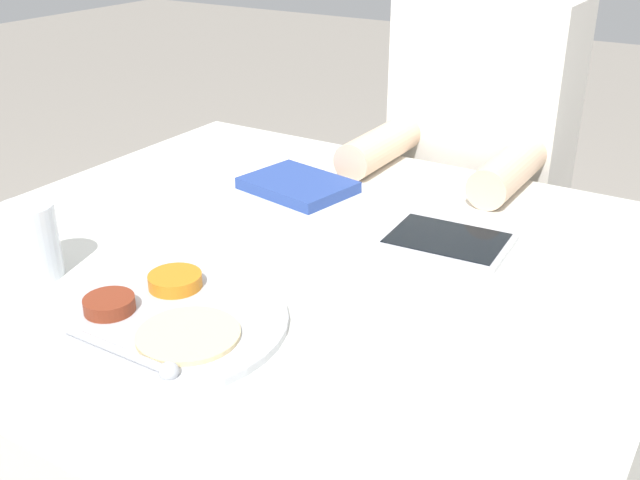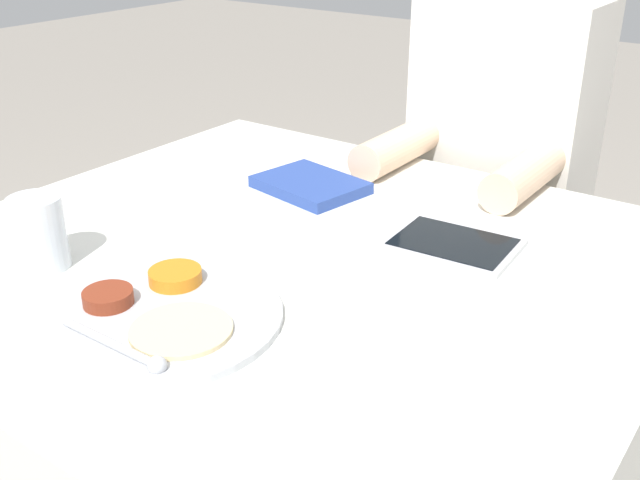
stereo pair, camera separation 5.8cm
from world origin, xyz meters
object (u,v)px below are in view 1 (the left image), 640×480
person_diner (474,209)px  drinking_glass (31,241)px  tablet_device (447,240)px  thali_tray (162,319)px  red_notebook (298,186)px

person_diner → drinking_glass: (-0.31, -0.86, 0.19)m
tablet_device → person_diner: bearing=105.1°
thali_tray → tablet_device: bearing=63.2°
thali_tray → red_notebook: 0.47m
thali_tray → red_notebook: (-0.11, 0.46, 0.00)m
tablet_device → drinking_glass: (-0.44, -0.39, 0.05)m
red_notebook → person_diner: size_ratio=0.17×
thali_tray → drinking_glass: (-0.24, 0.01, 0.04)m
tablet_device → person_diner: person_diner is taller
thali_tray → tablet_device: thali_tray is taller
tablet_device → person_diner: size_ratio=0.16×
tablet_device → drinking_glass: size_ratio=1.85×
red_notebook → tablet_device: red_notebook is taller
red_notebook → person_diner: person_diner is taller
thali_tray → person_diner: (0.08, 0.86, -0.15)m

